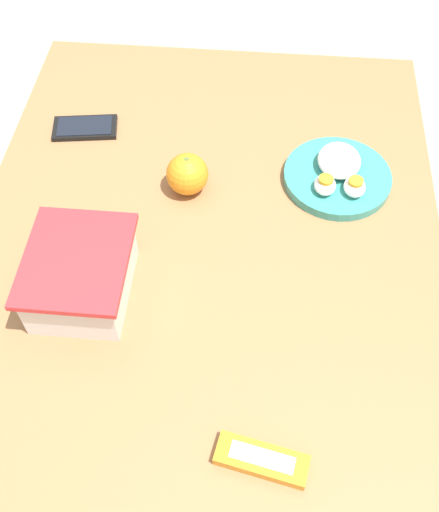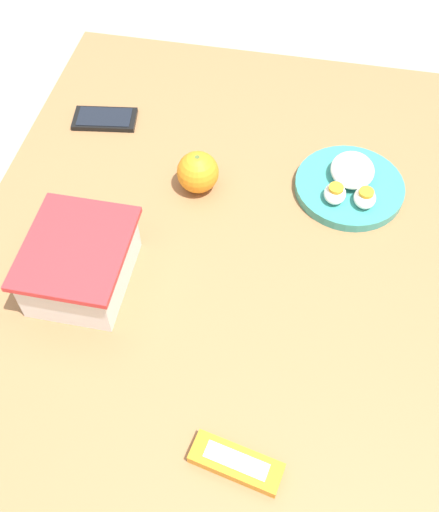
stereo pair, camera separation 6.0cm
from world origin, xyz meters
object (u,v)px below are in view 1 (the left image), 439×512
at_px(rice_plate, 338,174).
at_px(cell_phone, 85,128).
at_px(orange_fruit, 187,174).
at_px(candy_bar, 262,460).
at_px(food_container, 82,277).

height_order(rice_plate, cell_phone, rice_plate).
height_order(orange_fruit, rice_plate, orange_fruit).
height_order(rice_plate, candy_bar, rice_plate).
bearing_deg(orange_fruit, food_container, 149.76).
bearing_deg(food_container, orange_fruit, -30.24).
bearing_deg(rice_plate, cell_phone, 79.15).
xyz_separation_m(rice_plate, cell_phone, (0.09, 0.49, -0.01)).
distance_m(food_container, cell_phone, 0.39).
distance_m(orange_fruit, rice_plate, 0.28).
bearing_deg(rice_plate, candy_bar, 167.80).
bearing_deg(rice_plate, orange_fruit, 99.22).
bearing_deg(cell_phone, orange_fruit, -121.95).
relative_size(food_container, orange_fruit, 2.48).
relative_size(orange_fruit, rice_plate, 0.38).
xyz_separation_m(food_container, orange_fruit, (0.24, -0.14, -0.00)).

